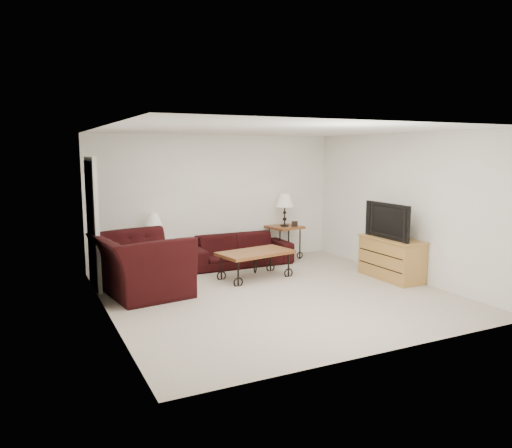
{
  "coord_description": "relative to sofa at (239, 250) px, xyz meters",
  "views": [
    {
      "loc": [
        -3.49,
        -6.51,
        2.2
      ],
      "look_at": [
        0.0,
        0.7,
        1.0
      ],
      "focal_mm": 34.5,
      "sensor_mm": 36.0,
      "label": 1
    }
  ],
  "objects": [
    {
      "name": "side_table_right",
      "position": [
        1.1,
        0.18,
        0.04
      ],
      "size": [
        0.71,
        0.71,
        0.67
      ],
      "primitive_type": "cube",
      "rotation": [
        0.0,
        0.0,
        0.17
      ],
      "color": "brown",
      "rests_on": "ground"
    },
    {
      "name": "wall_front",
      "position": [
        -0.28,
        -4.52,
        0.96
      ],
      "size": [
        5.0,
        0.02,
        2.5
      ],
      "primitive_type": "cube",
      "color": "white",
      "rests_on": "ground"
    },
    {
      "name": "backpack",
      "position": [
        0.61,
        -0.16,
        -0.1
      ],
      "size": [
        0.36,
        0.32,
        0.39
      ],
      "primitive_type": "ellipsoid",
      "rotation": [
        0.0,
        0.0,
        0.33
      ],
      "color": "black",
      "rests_on": "ground"
    },
    {
      "name": "armchair",
      "position": [
        -2.15,
        -1.13,
        0.17
      ],
      "size": [
        1.44,
        1.59,
        0.93
      ],
      "primitive_type": "imported",
      "rotation": [
        0.0,
        0.0,
        1.71
      ],
      "color": "black",
      "rests_on": "ground"
    },
    {
      "name": "wall_right",
      "position": [
        2.22,
        -2.02,
        0.96
      ],
      "size": [
        0.02,
        5.0,
        2.5
      ],
      "primitive_type": "cube",
      "color": "white",
      "rests_on": "ground"
    },
    {
      "name": "photo_frame_left",
      "position": [
        -1.76,
        0.03,
        0.29
      ],
      "size": [
        0.11,
        0.03,
        0.09
      ],
      "primitive_type": "cube",
      "rotation": [
        0.0,
        0.0,
        0.16
      ],
      "color": "black",
      "rests_on": "side_table_left"
    },
    {
      "name": "photo_frame_right",
      "position": [
        1.25,
        0.03,
        0.43
      ],
      "size": [
        0.13,
        0.02,
        0.11
      ],
      "primitive_type": "cube",
      "rotation": [
        0.0,
        0.0,
        -0.04
      ],
      "color": "black",
      "rests_on": "side_table_right"
    },
    {
      "name": "wall_back",
      "position": [
        -0.28,
        0.48,
        0.96
      ],
      "size": [
        5.0,
        0.02,
        2.5
      ],
      "primitive_type": "cube",
      "color": "white",
      "rests_on": "ground"
    },
    {
      "name": "side_table_left",
      "position": [
        -1.61,
        0.18,
        -0.02
      ],
      "size": [
        0.51,
        0.51,
        0.54
      ],
      "primitive_type": "cube",
      "rotation": [
        0.0,
        0.0,
        -0.02
      ],
      "color": "brown",
      "rests_on": "ground"
    },
    {
      "name": "lamp_right",
      "position": [
        1.1,
        0.18,
        0.71
      ],
      "size": [
        0.44,
        0.44,
        0.67
      ],
      "primitive_type": null,
      "rotation": [
        0.0,
        0.0,
        0.17
      ],
      "color": "black",
      "rests_on": "side_table_right"
    },
    {
      "name": "wall_left",
      "position": [
        -2.78,
        -2.02,
        0.96
      ],
      "size": [
        0.02,
        5.0,
        2.5
      ],
      "primitive_type": "cube",
      "color": "white",
      "rests_on": "ground"
    },
    {
      "name": "doorway",
      "position": [
        -2.75,
        -0.37,
        0.73
      ],
      "size": [
        0.08,
        0.94,
        2.04
      ],
      "primitive_type": "cube",
      "color": "black",
      "rests_on": "ground"
    },
    {
      "name": "tv_stand",
      "position": [
        1.95,
        -2.08,
        0.06
      ],
      "size": [
        0.49,
        1.18,
        0.71
      ],
      "primitive_type": "cube",
      "color": "tan",
      "rests_on": "ground"
    },
    {
      "name": "television",
      "position": [
        1.93,
        -2.08,
        0.72
      ],
      "size": [
        0.14,
        1.06,
        0.61
      ],
      "primitive_type": "imported",
      "rotation": [
        0.0,
        0.0,
        -1.57
      ],
      "color": "black",
      "rests_on": "tv_stand"
    },
    {
      "name": "ground",
      "position": [
        -0.28,
        -2.02,
        -0.29
      ],
      "size": [
        5.0,
        5.0,
        0.0
      ],
      "primitive_type": "plane",
      "color": "beige",
      "rests_on": "ground"
    },
    {
      "name": "sofa",
      "position": [
        0.0,
        0.0,
        0.0
      ],
      "size": [
        2.02,
        0.79,
        0.59
      ],
      "primitive_type": "imported",
      "color": "black",
      "rests_on": "ground"
    },
    {
      "name": "throw_pillow",
      "position": [
        -2.0,
        -1.18,
        0.23
      ],
      "size": [
        0.17,
        0.43,
        0.42
      ],
      "primitive_type": "cube",
      "rotation": [
        0.0,
        0.0,
        1.71
      ],
      "color": "#B05416",
      "rests_on": "armchair"
    },
    {
      "name": "coffee_table",
      "position": [
        -0.15,
        -1.03,
        -0.06
      ],
      "size": [
        1.36,
        0.89,
        0.47
      ],
      "primitive_type": "cube",
      "rotation": [
        0.0,
        0.0,
        0.17
      ],
      "color": "brown",
      "rests_on": "ground"
    },
    {
      "name": "lamp_left",
      "position": [
        -1.61,
        0.18,
        0.52
      ],
      "size": [
        0.31,
        0.31,
        0.54
      ],
      "primitive_type": null,
      "rotation": [
        0.0,
        0.0,
        -0.02
      ],
      "color": "black",
      "rests_on": "side_table_left"
    },
    {
      "name": "ceiling",
      "position": [
        -0.28,
        -2.02,
        2.21
      ],
      "size": [
        5.0,
        5.0,
        0.0
      ],
      "primitive_type": "plane",
      "color": "white",
      "rests_on": "wall_back"
    }
  ]
}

